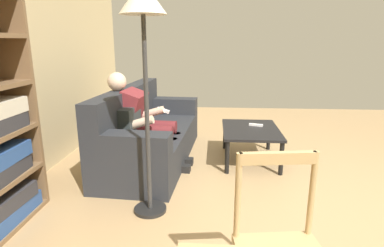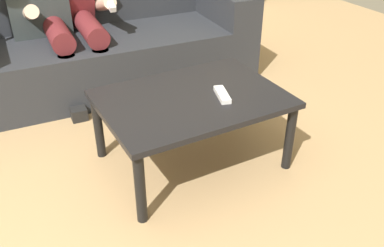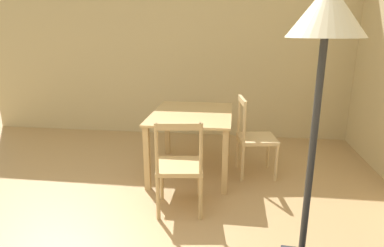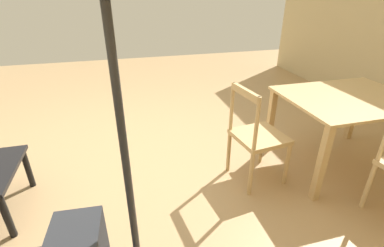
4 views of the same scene
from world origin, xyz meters
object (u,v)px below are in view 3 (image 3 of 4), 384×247
(floor_lamp, at_px, (323,49))
(dining_chair_facing_couch, at_px, (180,167))
(dining_table, at_px, (192,122))
(dining_chair_near_wall, at_px, (254,138))

(floor_lamp, bearing_deg, dining_chair_facing_couch, -142.21)
(dining_table, relative_size, dining_chair_facing_couch, 1.29)
(dining_table, height_order, dining_chair_facing_couch, dining_chair_facing_couch)
(dining_table, height_order, floor_lamp, floor_lamp)
(dining_table, xyz_separation_m, dining_chair_near_wall, (0.00, 0.73, -0.16))
(dining_table, height_order, dining_chair_near_wall, dining_chair_near_wall)
(floor_lamp, bearing_deg, dining_chair_near_wall, -175.80)
(dining_chair_near_wall, xyz_separation_m, floor_lamp, (2.04, 0.15, 1.12))
(dining_table, distance_m, floor_lamp, 2.42)
(dining_chair_near_wall, height_order, dining_chair_facing_couch, dining_chair_near_wall)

